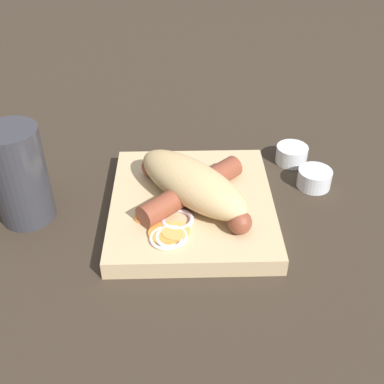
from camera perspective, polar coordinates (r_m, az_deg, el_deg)
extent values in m
plane|color=#33281E|center=(0.58, 0.00, -2.45)|extent=(3.00, 3.00, 0.00)
cube|color=tan|center=(0.58, 0.00, -1.64)|extent=(0.21, 0.19, 0.02)
ellipsoid|color=tan|center=(0.56, 0.37, 1.22)|extent=(0.16, 0.15, 0.05)
cylinder|color=brown|center=(0.56, 0.07, -0.04)|extent=(0.12, 0.13, 0.03)
sphere|color=brown|center=(0.61, -4.77, 3.03)|extent=(0.03, 0.03, 0.03)
sphere|color=brown|center=(0.52, 5.70, -3.61)|extent=(0.03, 0.03, 0.03)
cylinder|color=orange|center=(0.55, -5.65, -2.96)|extent=(0.03, 0.03, 0.00)
cylinder|color=orange|center=(0.52, -3.29, -4.86)|extent=(0.04, 0.04, 0.00)
cylinder|color=#F99E4C|center=(0.52, -1.96, -4.70)|extent=(0.04, 0.04, 0.00)
torus|color=silver|center=(0.54, -1.77, -3.27)|extent=(0.04, 0.04, 0.01)
torus|color=silver|center=(0.52, -2.45, -5.33)|extent=(0.04, 0.04, 0.00)
torus|color=silver|center=(0.52, -3.04, -5.46)|extent=(0.04, 0.04, 0.00)
cylinder|color=silver|center=(0.64, 14.30, 1.58)|extent=(0.04, 0.04, 0.02)
cylinder|color=gold|center=(0.64, 14.21, 1.09)|extent=(0.04, 0.04, 0.01)
cylinder|color=silver|center=(0.68, 11.73, 4.39)|extent=(0.04, 0.04, 0.02)
cylinder|color=#4C662D|center=(0.69, 11.66, 3.92)|extent=(0.04, 0.04, 0.01)
cylinder|color=#333338|center=(0.58, -19.78, 1.88)|extent=(0.06, 0.06, 0.12)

